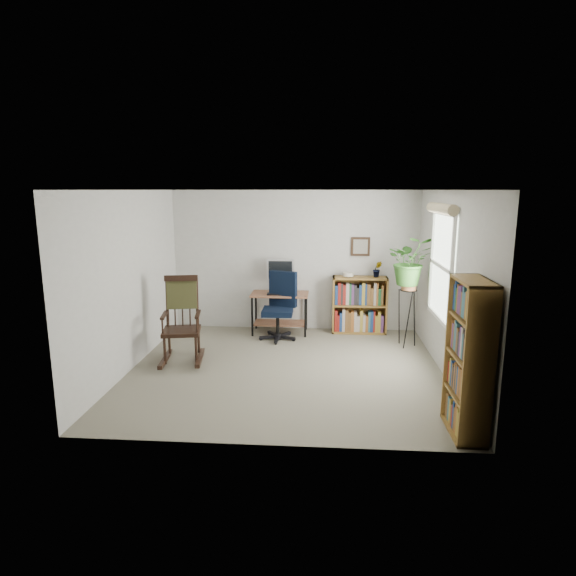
# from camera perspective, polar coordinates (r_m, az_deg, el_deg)

# --- Properties ---
(floor) EXTENTS (4.20, 4.00, 0.00)m
(floor) POSITION_cam_1_polar(r_m,az_deg,el_deg) (6.65, -0.25, -9.59)
(floor) COLOR gray
(floor) RESTS_ON ground
(ceiling) EXTENTS (4.20, 4.00, 0.00)m
(ceiling) POSITION_cam_1_polar(r_m,az_deg,el_deg) (6.21, -0.27, 11.55)
(ceiling) COLOR silver
(ceiling) RESTS_ON ground
(wall_back) EXTENTS (4.20, 0.00, 2.40)m
(wall_back) POSITION_cam_1_polar(r_m,az_deg,el_deg) (8.29, 0.81, 3.23)
(wall_back) COLOR silver
(wall_back) RESTS_ON ground
(wall_front) EXTENTS (4.20, 0.00, 2.40)m
(wall_front) POSITION_cam_1_polar(r_m,az_deg,el_deg) (4.38, -2.29, -4.36)
(wall_front) COLOR silver
(wall_front) RESTS_ON ground
(wall_left) EXTENTS (0.00, 4.00, 2.40)m
(wall_left) POSITION_cam_1_polar(r_m,az_deg,el_deg) (6.81, -18.17, 0.82)
(wall_left) COLOR silver
(wall_left) RESTS_ON ground
(wall_right) EXTENTS (0.00, 4.00, 2.40)m
(wall_right) POSITION_cam_1_polar(r_m,az_deg,el_deg) (6.51, 18.51, 0.32)
(wall_right) COLOR silver
(wall_right) RESTS_ON ground
(window) EXTENTS (0.12, 1.20, 1.50)m
(window) POSITION_cam_1_polar(r_m,az_deg,el_deg) (6.75, 17.67, 2.49)
(window) COLOR white
(window) RESTS_ON wall_right
(desk) EXTENTS (0.96, 0.53, 0.69)m
(desk) POSITION_cam_1_polar(r_m,az_deg,el_deg) (8.18, -0.97, -2.99)
(desk) COLOR #925C40
(desk) RESTS_ON floor
(monitor) EXTENTS (0.46, 0.16, 0.56)m
(monitor) POSITION_cam_1_polar(r_m,az_deg,el_deg) (8.18, -0.90, 1.50)
(monitor) COLOR silver
(monitor) RESTS_ON desk
(keyboard) EXTENTS (0.40, 0.15, 0.02)m
(keyboard) POSITION_cam_1_polar(r_m,az_deg,el_deg) (7.98, -1.06, -0.72)
(keyboard) COLOR black
(keyboard) RESTS_ON desk
(office_chair) EXTENTS (0.77, 0.77, 1.11)m
(office_chair) POSITION_cam_1_polar(r_m,az_deg,el_deg) (7.77, -1.24, -2.17)
(office_chair) COLOR black
(office_chair) RESTS_ON floor
(rocking_chair) EXTENTS (0.81, 1.16, 1.23)m
(rocking_chair) POSITION_cam_1_polar(r_m,az_deg,el_deg) (6.93, -12.56, -3.66)
(rocking_chair) COLOR black
(rocking_chair) RESTS_ON floor
(low_bookshelf) EXTENTS (0.92, 0.31, 0.97)m
(low_bookshelf) POSITION_cam_1_polar(r_m,az_deg,el_deg) (8.26, 8.46, -1.99)
(low_bookshelf) COLOR olive
(low_bookshelf) RESTS_ON floor
(tall_bookshelf) EXTENTS (0.29, 0.69, 1.57)m
(tall_bookshelf) POSITION_cam_1_polar(r_m,az_deg,el_deg) (5.07, 20.62, -7.80)
(tall_bookshelf) COLOR olive
(tall_bookshelf) RESTS_ON floor
(plant_stand) EXTENTS (0.31, 0.31, 1.05)m
(plant_stand) POSITION_cam_1_polar(r_m,az_deg,el_deg) (7.67, 13.96, -2.94)
(plant_stand) COLOR black
(plant_stand) RESTS_ON floor
(spider_plant) EXTENTS (1.69, 1.87, 1.46)m
(spider_plant) POSITION_cam_1_polar(r_m,az_deg,el_deg) (7.47, 14.40, 5.85)
(spider_plant) COLOR #316824
(spider_plant) RESTS_ON plant_stand
(potted_plant_small) EXTENTS (0.13, 0.24, 0.11)m
(potted_plant_small) POSITION_cam_1_polar(r_m,az_deg,el_deg) (8.19, 10.52, 1.66)
(potted_plant_small) COLOR #316824
(potted_plant_small) RESTS_ON low_bookshelf
(framed_picture) EXTENTS (0.32, 0.04, 0.32)m
(framed_picture) POSITION_cam_1_polar(r_m,az_deg,el_deg) (8.23, 8.58, 4.87)
(framed_picture) COLOR black
(framed_picture) RESTS_ON wall_back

